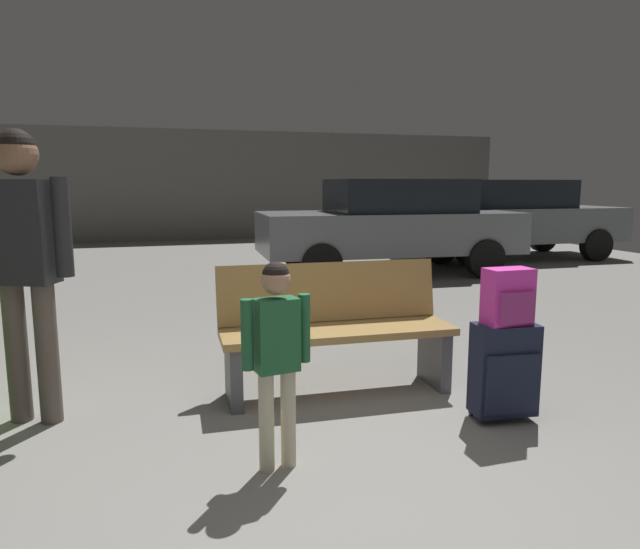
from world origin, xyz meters
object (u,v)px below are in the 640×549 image
adult (23,246)px  parked_car_side (510,217)px  bench (335,329)px  child (276,344)px  suitcase (504,370)px  backpack_bright (508,297)px  parked_car_near (390,224)px

adult → parked_car_side: size_ratio=0.42×
bench → child: 1.19m
suitcase → backpack_bright: bearing=-30.9°
parked_car_near → child: bearing=-118.8°
adult → parked_car_near: adult is taller
suitcase → parked_car_near: size_ratio=0.14×
bench → suitcase: (0.82, -0.80, -0.12)m
child → bench: bearing=56.8°
suitcase → parked_car_near: bearing=72.8°
bench → suitcase: bench is taller
parked_car_side → parked_car_near: same height
suitcase → parked_car_near: (1.74, 5.63, 0.48)m
backpack_bright → child: (-1.46, -0.18, -0.11)m
suitcase → parked_car_side: (4.75, 6.68, 0.48)m
backpack_bright → parked_car_near: 5.89m
suitcase → child: child is taller
backpack_bright → parked_car_side: size_ratio=0.08×
parked_car_near → backpack_bright: bearing=-107.2°
bench → parked_car_near: size_ratio=0.39×
bench → parked_car_side: 8.11m
parked_car_side → bench: bearing=-133.4°
parked_car_side → parked_car_near: 3.18m
adult → backpack_bright: bearing=-16.9°
parked_car_near → suitcase: bearing=-107.2°
suitcase → child: bearing=-172.8°
bench → backpack_bright: size_ratio=4.77×
backpack_bright → child: bearing=-172.8°
parked_car_side → parked_car_near: size_ratio=0.99×
backpack_bright → parked_car_side: (4.74, 6.68, 0.03)m
suitcase → parked_car_side: 8.21m
adult → parked_car_near: size_ratio=0.42×
suitcase → child: (-1.46, -0.18, 0.34)m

